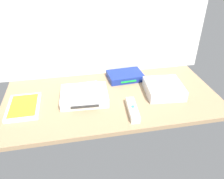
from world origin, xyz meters
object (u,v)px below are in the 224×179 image
(game_case, at_px, (24,107))
(remote_classic_pad, at_px, (83,89))
(game_console, at_px, (84,96))
(remote_wand, at_px, (133,110))
(mini_computer, at_px, (164,88))
(network_router, at_px, (125,76))

(game_case, distance_m, remote_classic_pad, 0.27)
(game_console, bearing_deg, remote_classic_pad, 115.17)
(game_console, relative_size, remote_wand, 1.45)
(mini_computer, height_order, network_router, mini_computer)
(network_router, relative_size, remote_wand, 1.25)
(mini_computer, relative_size, network_router, 0.98)
(game_case, distance_m, remote_wand, 0.47)
(remote_wand, bearing_deg, network_router, 87.33)
(mini_computer, distance_m, network_router, 0.23)
(game_console, bearing_deg, network_router, 37.57)
(game_console, height_order, mini_computer, mini_computer)
(network_router, bearing_deg, game_case, -164.98)
(network_router, bearing_deg, remote_wand, -101.38)
(mini_computer, height_order, remote_classic_pad, remote_classic_pad)
(game_console, xyz_separation_m, remote_wand, (0.19, -0.13, -0.01))
(game_console, height_order, network_router, game_console)
(mini_computer, height_order, remote_wand, mini_computer)
(remote_wand, bearing_deg, game_console, 150.19)
(network_router, bearing_deg, remote_classic_pad, -151.78)
(remote_wand, xyz_separation_m, remote_classic_pad, (-0.20, 0.14, 0.04))
(game_console, height_order, remote_wand, game_console)
(mini_computer, bearing_deg, game_console, 177.79)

